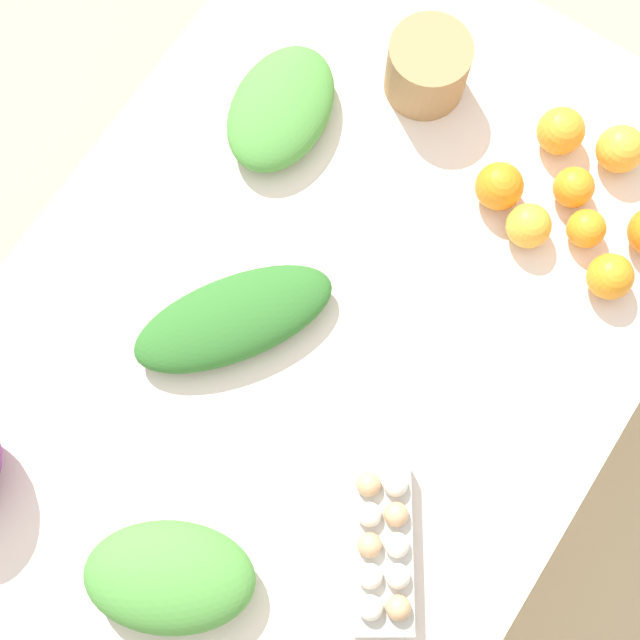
{
  "coord_description": "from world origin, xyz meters",
  "views": [
    {
      "loc": [
        -0.3,
        -0.2,
        2.15
      ],
      "look_at": [
        0.0,
        0.0,
        0.74
      ],
      "focal_mm": 50.0,
      "sensor_mm": 36.0,
      "label": 1
    }
  ],
  "objects_px": {
    "egg_carton": "(382,545)",
    "orange_0": "(620,149)",
    "orange_3": "(610,277)",
    "orange_4": "(499,186)",
    "greens_bunch_kale": "(170,577)",
    "orange_1": "(586,229)",
    "orange_6": "(561,131)",
    "greens_bunch_scallion": "(281,108)",
    "paper_bag": "(427,67)",
    "orange_7": "(529,226)",
    "greens_bunch_chard": "(234,319)",
    "orange_2": "(574,187)"
  },
  "relations": [
    {
      "from": "egg_carton",
      "to": "orange_0",
      "type": "xyz_separation_m",
      "value": [
        0.77,
        0.01,
        -0.0
      ]
    },
    {
      "from": "orange_3",
      "to": "orange_4",
      "type": "height_order",
      "value": "orange_4"
    },
    {
      "from": "greens_bunch_kale",
      "to": "orange_1",
      "type": "distance_m",
      "value": 0.87
    },
    {
      "from": "orange_1",
      "to": "orange_6",
      "type": "distance_m",
      "value": 0.18
    },
    {
      "from": "greens_bunch_scallion",
      "to": "orange_4",
      "type": "height_order",
      "value": "orange_4"
    },
    {
      "from": "paper_bag",
      "to": "greens_bunch_scallion",
      "type": "xyz_separation_m",
      "value": [
        -0.19,
        0.17,
        -0.02
      ]
    },
    {
      "from": "orange_7",
      "to": "orange_0",
      "type": "bearing_deg",
      "value": -16.59
    },
    {
      "from": "orange_0",
      "to": "orange_1",
      "type": "xyz_separation_m",
      "value": [
        -0.15,
        -0.02,
        -0.01
      ]
    },
    {
      "from": "greens_bunch_chard",
      "to": "orange_2",
      "type": "height_order",
      "value": "same"
    },
    {
      "from": "greens_bunch_chard",
      "to": "paper_bag",
      "type": "bearing_deg",
      "value": -3.16
    },
    {
      "from": "greens_bunch_kale",
      "to": "greens_bunch_chard",
      "type": "relative_size",
      "value": 0.76
    },
    {
      "from": "paper_bag",
      "to": "orange_4",
      "type": "bearing_deg",
      "value": -117.58
    },
    {
      "from": "greens_bunch_scallion",
      "to": "orange_2",
      "type": "height_order",
      "value": "greens_bunch_scallion"
    },
    {
      "from": "greens_bunch_scallion",
      "to": "orange_2",
      "type": "distance_m",
      "value": 0.51
    },
    {
      "from": "greens_bunch_scallion",
      "to": "paper_bag",
      "type": "bearing_deg",
      "value": -42.08
    },
    {
      "from": "orange_1",
      "to": "orange_6",
      "type": "height_order",
      "value": "orange_6"
    },
    {
      "from": "orange_3",
      "to": "egg_carton",
      "type": "bearing_deg",
      "value": 171.56
    },
    {
      "from": "egg_carton",
      "to": "greens_bunch_chard",
      "type": "xyz_separation_m",
      "value": [
        0.17,
        0.39,
        -0.01
      ]
    },
    {
      "from": "orange_3",
      "to": "orange_6",
      "type": "distance_m",
      "value": 0.27
    },
    {
      "from": "greens_bunch_scallion",
      "to": "greens_bunch_chard",
      "type": "bearing_deg",
      "value": -157.7
    },
    {
      "from": "orange_2",
      "to": "orange_1",
      "type": "bearing_deg",
      "value": -134.06
    },
    {
      "from": "paper_bag",
      "to": "orange_0",
      "type": "bearing_deg",
      "value": -80.24
    },
    {
      "from": "paper_bag",
      "to": "orange_2",
      "type": "relative_size",
      "value": 2.04
    },
    {
      "from": "greens_bunch_kale",
      "to": "paper_bag",
      "type": "bearing_deg",
      "value": 7.41
    },
    {
      "from": "orange_0",
      "to": "orange_7",
      "type": "bearing_deg",
      "value": 163.41
    },
    {
      "from": "orange_2",
      "to": "orange_6",
      "type": "relative_size",
      "value": 0.85
    },
    {
      "from": "orange_1",
      "to": "egg_carton",
      "type": "bearing_deg",
      "value": 179.0
    },
    {
      "from": "egg_carton",
      "to": "orange_7",
      "type": "relative_size",
      "value": 3.54
    },
    {
      "from": "orange_3",
      "to": "orange_7",
      "type": "height_order",
      "value": "orange_3"
    },
    {
      "from": "orange_2",
      "to": "orange_6",
      "type": "bearing_deg",
      "value": 42.75
    },
    {
      "from": "orange_6",
      "to": "orange_2",
      "type": "bearing_deg",
      "value": -137.25
    },
    {
      "from": "orange_0",
      "to": "paper_bag",
      "type": "bearing_deg",
      "value": 99.76
    },
    {
      "from": "orange_2",
      "to": "orange_4",
      "type": "xyz_separation_m",
      "value": [
        -0.07,
        0.11,
        0.01
      ]
    },
    {
      "from": "egg_carton",
      "to": "orange_1",
      "type": "height_order",
      "value": "egg_carton"
    },
    {
      "from": "paper_bag",
      "to": "greens_bunch_scallion",
      "type": "distance_m",
      "value": 0.26
    },
    {
      "from": "greens_bunch_kale",
      "to": "greens_bunch_scallion",
      "type": "xyz_separation_m",
      "value": [
        0.73,
        0.29,
        -0.01
      ]
    },
    {
      "from": "egg_carton",
      "to": "orange_3",
      "type": "distance_m",
      "value": 0.57
    },
    {
      "from": "egg_carton",
      "to": "orange_3",
      "type": "relative_size",
      "value": 3.48
    },
    {
      "from": "greens_bunch_scallion",
      "to": "orange_1",
      "type": "relative_size",
      "value": 3.79
    },
    {
      "from": "orange_6",
      "to": "paper_bag",
      "type": "bearing_deg",
      "value": 97.71
    },
    {
      "from": "greens_bunch_chard",
      "to": "orange_4",
      "type": "xyz_separation_m",
      "value": [
        0.43,
        -0.24,
        0.01
      ]
    },
    {
      "from": "greens_bunch_kale",
      "to": "orange_7",
      "type": "distance_m",
      "value": 0.8
    },
    {
      "from": "orange_0",
      "to": "egg_carton",
      "type": "bearing_deg",
      "value": -179.18
    },
    {
      "from": "orange_1",
      "to": "orange_2",
      "type": "height_order",
      "value": "orange_2"
    },
    {
      "from": "orange_0",
      "to": "orange_4",
      "type": "bearing_deg",
      "value": 141.33
    },
    {
      "from": "orange_2",
      "to": "paper_bag",
      "type": "bearing_deg",
      "value": 82.63
    },
    {
      "from": "greens_bunch_chard",
      "to": "orange_4",
      "type": "bearing_deg",
      "value": -29.32
    },
    {
      "from": "orange_0",
      "to": "orange_4",
      "type": "distance_m",
      "value": 0.22
    },
    {
      "from": "greens_bunch_kale",
      "to": "orange_6",
      "type": "xyz_separation_m",
      "value": [
        0.96,
        -0.13,
        -0.01
      ]
    },
    {
      "from": "orange_0",
      "to": "orange_1",
      "type": "height_order",
      "value": "orange_0"
    }
  ]
}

